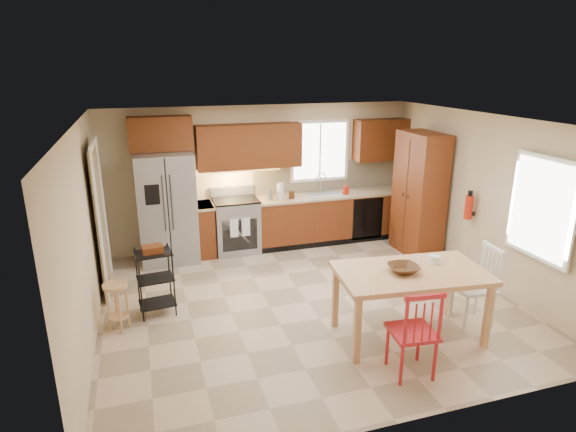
% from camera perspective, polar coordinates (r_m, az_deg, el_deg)
% --- Properties ---
extents(floor, '(5.50, 5.50, 0.00)m').
position_cam_1_polar(floor, '(6.82, 2.29, -10.11)').
color(floor, tan).
rests_on(floor, ground).
extents(ceiling, '(5.50, 5.00, 0.02)m').
position_cam_1_polar(ceiling, '(6.08, 2.58, 11.25)').
color(ceiling, silver).
rests_on(ceiling, ground).
extents(wall_back, '(5.50, 0.02, 2.50)m').
position_cam_1_polar(wall_back, '(8.65, -3.18, 4.75)').
color(wall_back, '#CCB793').
rests_on(wall_back, ground).
extents(wall_front, '(5.50, 0.02, 2.50)m').
position_cam_1_polar(wall_front, '(4.24, 14.03, -9.89)').
color(wall_front, '#CCB793').
rests_on(wall_front, ground).
extents(wall_left, '(0.02, 5.00, 2.50)m').
position_cam_1_polar(wall_left, '(6.03, -23.01, -2.42)').
color(wall_left, '#CCB793').
rests_on(wall_left, ground).
extents(wall_right, '(0.02, 5.00, 2.50)m').
position_cam_1_polar(wall_right, '(7.68, 22.13, 1.81)').
color(wall_right, '#CCB793').
rests_on(wall_right, ground).
extents(refrigerator, '(0.92, 0.75, 1.82)m').
position_cam_1_polar(refrigerator, '(8.13, -14.15, 0.92)').
color(refrigerator, gray).
rests_on(refrigerator, floor).
extents(range_stove, '(0.76, 0.63, 0.92)m').
position_cam_1_polar(range_stove, '(8.45, -6.17, -1.20)').
color(range_stove, gray).
rests_on(range_stove, floor).
extents(base_cabinet_narrow, '(0.30, 0.60, 0.90)m').
position_cam_1_polar(base_cabinet_narrow, '(8.39, -9.87, -1.59)').
color(base_cabinet_narrow, '#612A12').
rests_on(base_cabinet_narrow, floor).
extents(base_cabinet_run, '(2.92, 0.60, 0.90)m').
position_cam_1_polar(base_cabinet_run, '(8.98, 5.39, -0.10)').
color(base_cabinet_run, '#612A12').
rests_on(base_cabinet_run, floor).
extents(dishwasher, '(0.60, 0.02, 0.78)m').
position_cam_1_polar(dishwasher, '(8.96, 9.41, -0.32)').
color(dishwasher, black).
rests_on(dishwasher, floor).
extents(backsplash, '(2.92, 0.03, 0.55)m').
position_cam_1_polar(backsplash, '(9.04, 4.83, 4.80)').
color(backsplash, beige).
rests_on(backsplash, wall_back).
extents(upper_over_fridge, '(1.00, 0.35, 0.55)m').
position_cam_1_polar(upper_over_fridge, '(8.08, -14.88, 9.42)').
color(upper_over_fridge, '#5D2B0F').
rests_on(upper_over_fridge, wall_back).
extents(upper_left_block, '(1.80, 0.35, 0.75)m').
position_cam_1_polar(upper_left_block, '(8.31, -4.63, 8.24)').
color(upper_left_block, '#5D2B0F').
rests_on(upper_left_block, wall_back).
extents(upper_right_block, '(1.00, 0.35, 0.75)m').
position_cam_1_polar(upper_right_block, '(9.19, 10.94, 8.87)').
color(upper_right_block, '#5D2B0F').
rests_on(upper_right_block, wall_back).
extents(window_back, '(1.12, 0.04, 1.12)m').
position_cam_1_polar(window_back, '(8.88, 3.77, 7.71)').
color(window_back, white).
rests_on(window_back, wall_back).
extents(sink, '(0.62, 0.46, 0.16)m').
position_cam_1_polar(sink, '(8.80, 4.32, 2.33)').
color(sink, gray).
rests_on(sink, base_cabinet_run).
extents(undercab_glow, '(1.60, 0.30, 0.01)m').
position_cam_1_polar(undercab_glow, '(8.30, -6.55, 5.39)').
color(undercab_glow, '#FFBF66').
rests_on(undercab_glow, wall_back).
extents(soap_bottle, '(0.09, 0.09, 0.19)m').
position_cam_1_polar(soap_bottle, '(8.82, 6.88, 3.20)').
color(soap_bottle, '#B71D0C').
rests_on(soap_bottle, base_cabinet_run).
extents(paper_towel, '(0.12, 0.12, 0.28)m').
position_cam_1_polar(paper_towel, '(8.43, -0.92, 2.97)').
color(paper_towel, silver).
rests_on(paper_towel, base_cabinet_run).
extents(canister_steel, '(0.11, 0.11, 0.18)m').
position_cam_1_polar(canister_steel, '(8.39, -2.22, 2.54)').
color(canister_steel, gray).
rests_on(canister_steel, base_cabinet_run).
extents(canister_wood, '(0.10, 0.10, 0.14)m').
position_cam_1_polar(canister_wood, '(8.48, 0.44, 2.57)').
color(canister_wood, '#4B2A14').
rests_on(canister_wood, base_cabinet_run).
extents(pantry, '(0.50, 0.95, 2.10)m').
position_cam_1_polar(pantry, '(8.48, 15.26, 2.50)').
color(pantry, '#612A12').
rests_on(pantry, floor).
extents(fire_extinguisher, '(0.12, 0.12, 0.36)m').
position_cam_1_polar(fire_extinguisher, '(7.76, 20.63, 0.97)').
color(fire_extinguisher, '#B71D0C').
rests_on(fire_extinguisher, wall_right).
extents(window_right, '(0.04, 1.02, 1.32)m').
position_cam_1_polar(window_right, '(6.77, 27.90, 0.80)').
color(window_right, white).
rests_on(window_right, wall_right).
extents(doorway, '(0.04, 0.95, 2.10)m').
position_cam_1_polar(doorway, '(7.32, -21.38, -0.49)').
color(doorway, '#8C7A59').
rests_on(doorway, wall_left).
extents(dining_table, '(1.83, 1.15, 0.85)m').
position_cam_1_polar(dining_table, '(6.02, 14.11, -10.14)').
color(dining_table, tan).
rests_on(dining_table, floor).
extents(chair_red, '(0.52, 0.52, 1.02)m').
position_cam_1_polar(chair_red, '(5.33, 14.53, -12.97)').
color(chair_red, '#AE1A21').
rests_on(chair_red, floor).
extents(chair_white, '(0.52, 0.52, 1.02)m').
position_cam_1_polar(chair_white, '(6.53, 21.16, -7.71)').
color(chair_white, silver).
rests_on(chair_white, floor).
extents(table_bowl, '(0.39, 0.39, 0.09)m').
position_cam_1_polar(table_bowl, '(5.78, 13.50, -6.52)').
color(table_bowl, '#4B2A14').
rests_on(table_bowl, dining_table).
extents(table_jar, '(0.15, 0.15, 0.16)m').
position_cam_1_polar(table_jar, '(6.10, 16.97, -5.17)').
color(table_jar, silver).
rests_on(table_jar, dining_table).
extents(bar_stool, '(0.38, 0.38, 0.62)m').
position_cam_1_polar(bar_stool, '(6.39, -19.54, -10.11)').
color(bar_stool, tan).
rests_on(bar_stool, floor).
extents(utility_cart, '(0.49, 0.40, 0.91)m').
position_cam_1_polar(utility_cart, '(6.56, -15.41, -7.55)').
color(utility_cart, black).
rests_on(utility_cart, floor).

